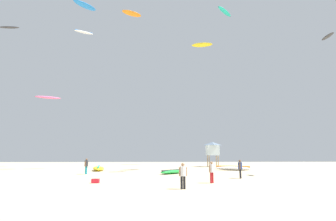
{
  "coord_description": "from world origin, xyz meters",
  "views": [
    {
      "loc": [
        -0.92,
        -12.49,
        2.18
      ],
      "look_at": [
        0.0,
        15.68,
        6.69
      ],
      "focal_mm": 28.86,
      "sensor_mm": 36.0,
      "label": 1
    }
  ],
  "objects_px": {
    "cooler_box": "(95,181)",
    "kite_aloft_3": "(9,27)",
    "person_midground": "(212,170)",
    "person_right": "(86,165)",
    "kite_grounded_near": "(233,168)",
    "person_left": "(240,167)",
    "kite_aloft_7": "(48,97)",
    "kite_aloft_4": "(328,36)",
    "kite_aloft_6": "(85,5)",
    "kite_aloft_5": "(202,45)",
    "kite_grounded_mid": "(99,168)",
    "kite_grounded_far": "(173,172)",
    "person_foreground": "(183,174)",
    "kite_aloft_8": "(84,32)",
    "lifeguard_tower": "(213,148)",
    "kite_aloft_1": "(132,13)",
    "kite_aloft_2": "(225,12)"
  },
  "relations": [
    {
      "from": "kite_grounded_near",
      "to": "kite_grounded_mid",
      "type": "relative_size",
      "value": 0.95
    },
    {
      "from": "kite_grounded_mid",
      "to": "kite_aloft_8",
      "type": "xyz_separation_m",
      "value": [
        -5.83,
        10.15,
        23.58
      ]
    },
    {
      "from": "kite_aloft_4",
      "to": "kite_aloft_6",
      "type": "height_order",
      "value": "kite_aloft_6"
    },
    {
      "from": "kite_grounded_mid",
      "to": "person_left",
      "type": "bearing_deg",
      "value": -37.81
    },
    {
      "from": "person_foreground",
      "to": "kite_aloft_8",
      "type": "relative_size",
      "value": 0.47
    },
    {
      "from": "person_left",
      "to": "kite_aloft_6",
      "type": "xyz_separation_m",
      "value": [
        -16.66,
        7.14,
        19.58
      ]
    },
    {
      "from": "kite_aloft_3",
      "to": "kite_aloft_5",
      "type": "relative_size",
      "value": 0.55
    },
    {
      "from": "person_right",
      "to": "kite_aloft_8",
      "type": "xyz_separation_m",
      "value": [
        -5.91,
        16.52,
        22.89
      ]
    },
    {
      "from": "kite_aloft_2",
      "to": "kite_aloft_6",
      "type": "relative_size",
      "value": 1.17
    },
    {
      "from": "person_right",
      "to": "kite_aloft_4",
      "type": "relative_size",
      "value": 0.83
    },
    {
      "from": "person_midground",
      "to": "kite_aloft_6",
      "type": "xyz_separation_m",
      "value": [
        -13.35,
        10.94,
        19.6
      ]
    },
    {
      "from": "person_midground",
      "to": "person_right",
      "type": "relative_size",
      "value": 0.96
    },
    {
      "from": "person_foreground",
      "to": "kite_aloft_3",
      "type": "relative_size",
      "value": 0.65
    },
    {
      "from": "cooler_box",
      "to": "kite_aloft_3",
      "type": "bearing_deg",
      "value": 141.52
    },
    {
      "from": "kite_aloft_6",
      "to": "kite_aloft_8",
      "type": "bearing_deg",
      "value": 106.33
    },
    {
      "from": "kite_aloft_6",
      "to": "kite_aloft_8",
      "type": "height_order",
      "value": "kite_aloft_8"
    },
    {
      "from": "kite_aloft_3",
      "to": "kite_aloft_7",
      "type": "bearing_deg",
      "value": 69.53
    },
    {
      "from": "person_midground",
      "to": "kite_grounded_near",
      "type": "xyz_separation_m",
      "value": [
        5.82,
        15.62,
        -0.66
      ]
    },
    {
      "from": "kite_aloft_5",
      "to": "person_right",
      "type": "bearing_deg",
      "value": -125.33
    },
    {
      "from": "person_left",
      "to": "kite_aloft_3",
      "type": "bearing_deg",
      "value": -173.98
    },
    {
      "from": "kite_aloft_3",
      "to": "kite_grounded_far",
      "type": "bearing_deg",
      "value": -5.15
    },
    {
      "from": "person_left",
      "to": "person_right",
      "type": "height_order",
      "value": "person_right"
    },
    {
      "from": "kite_aloft_5",
      "to": "kite_aloft_8",
      "type": "height_order",
      "value": "kite_aloft_5"
    },
    {
      "from": "kite_aloft_1",
      "to": "kite_aloft_8",
      "type": "height_order",
      "value": "kite_aloft_8"
    },
    {
      "from": "kite_grounded_mid",
      "to": "kite_grounded_far",
      "type": "bearing_deg",
      "value": -32.49
    },
    {
      "from": "kite_grounded_mid",
      "to": "kite_aloft_8",
      "type": "bearing_deg",
      "value": 119.87
    },
    {
      "from": "kite_aloft_6",
      "to": "person_left",
      "type": "bearing_deg",
      "value": -23.21
    },
    {
      "from": "person_left",
      "to": "kite_aloft_4",
      "type": "xyz_separation_m",
      "value": [
        10.62,
        2.11,
        13.56
      ]
    },
    {
      "from": "person_right",
      "to": "kite_aloft_7",
      "type": "height_order",
      "value": "kite_aloft_7"
    },
    {
      "from": "person_midground",
      "to": "kite_aloft_3",
      "type": "distance_m",
      "value": 30.35
    },
    {
      "from": "kite_aloft_1",
      "to": "kite_aloft_3",
      "type": "relative_size",
      "value": 1.28
    },
    {
      "from": "kite_aloft_7",
      "to": "kite_aloft_6",
      "type": "bearing_deg",
      "value": -46.99
    },
    {
      "from": "person_foreground",
      "to": "kite_aloft_7",
      "type": "relative_size",
      "value": 0.44
    },
    {
      "from": "cooler_box",
      "to": "kite_aloft_7",
      "type": "distance_m",
      "value": 23.45
    },
    {
      "from": "kite_grounded_far",
      "to": "lifeguard_tower",
      "type": "height_order",
      "value": "lifeguard_tower"
    },
    {
      "from": "person_left",
      "to": "kite_aloft_7",
      "type": "distance_m",
      "value": 28.99
    },
    {
      "from": "person_foreground",
      "to": "lifeguard_tower",
      "type": "relative_size",
      "value": 0.39
    },
    {
      "from": "person_right",
      "to": "kite_aloft_2",
      "type": "relative_size",
      "value": 0.48
    },
    {
      "from": "kite_aloft_8",
      "to": "kite_aloft_5",
      "type": "bearing_deg",
      "value": 17.32
    },
    {
      "from": "kite_grounded_mid",
      "to": "kite_aloft_7",
      "type": "xyz_separation_m",
      "value": [
        -8.25,
        2.61,
        9.94
      ]
    },
    {
      "from": "cooler_box",
      "to": "kite_aloft_2",
      "type": "xyz_separation_m",
      "value": [
        14.09,
        14.91,
        22.27
      ]
    },
    {
      "from": "kite_aloft_4",
      "to": "lifeguard_tower",
      "type": "bearing_deg",
      "value": 114.43
    },
    {
      "from": "kite_aloft_5",
      "to": "cooler_box",
      "type": "bearing_deg",
      "value": -112.81
    },
    {
      "from": "cooler_box",
      "to": "kite_aloft_4",
      "type": "xyz_separation_m",
      "value": [
        22.65,
        5.6,
        14.36
      ]
    },
    {
      "from": "kite_aloft_2",
      "to": "kite_aloft_5",
      "type": "bearing_deg",
      "value": 91.46
    },
    {
      "from": "person_foreground",
      "to": "kite_aloft_3",
      "type": "distance_m",
      "value": 30.08
    },
    {
      "from": "kite_grounded_far",
      "to": "kite_aloft_1",
      "type": "bearing_deg",
      "value": 124.64
    },
    {
      "from": "kite_aloft_2",
      "to": "kite_aloft_4",
      "type": "relative_size",
      "value": 1.71
    },
    {
      "from": "person_right",
      "to": "cooler_box",
      "type": "xyz_separation_m",
      "value": [
        3.06,
        -8.88,
        -0.82
      ]
    },
    {
      "from": "kite_grounded_near",
      "to": "kite_aloft_7",
      "type": "distance_m",
      "value": 27.88
    }
  ]
}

